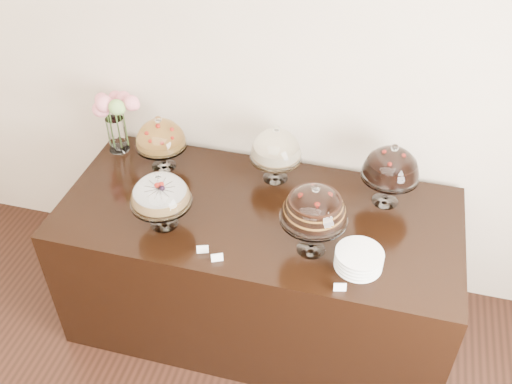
% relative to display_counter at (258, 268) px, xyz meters
% --- Properties ---
extents(wall_back, '(5.00, 0.04, 3.00)m').
position_rel_display_counter_xyz_m(wall_back, '(-0.16, 0.55, 1.05)').
color(wall_back, beige).
rests_on(wall_back, ground).
extents(display_counter, '(2.20, 1.00, 0.90)m').
position_rel_display_counter_xyz_m(display_counter, '(0.00, 0.00, 0.00)').
color(display_counter, black).
rests_on(display_counter, ground).
extents(cake_stand_sugar_sponge, '(0.32, 0.32, 0.35)m').
position_rel_display_counter_xyz_m(cake_stand_sugar_sponge, '(-0.46, -0.22, 0.67)').
color(cake_stand_sugar_sponge, white).
rests_on(cake_stand_sugar_sponge, display_counter).
extents(cake_stand_choco_layer, '(0.34, 0.34, 0.42)m').
position_rel_display_counter_xyz_m(cake_stand_choco_layer, '(0.33, -0.21, 0.74)').
color(cake_stand_choco_layer, white).
rests_on(cake_stand_choco_layer, display_counter).
extents(cake_stand_cheesecake, '(0.30, 0.30, 0.36)m').
position_rel_display_counter_xyz_m(cake_stand_cheesecake, '(0.02, 0.32, 0.67)').
color(cake_stand_cheesecake, white).
rests_on(cake_stand_cheesecake, display_counter).
extents(cake_stand_dark_choco, '(0.32, 0.32, 0.39)m').
position_rel_display_counter_xyz_m(cake_stand_dark_choco, '(0.66, 0.27, 0.70)').
color(cake_stand_dark_choco, white).
rests_on(cake_stand_dark_choco, display_counter).
extents(cake_stand_fruit_tart, '(0.31, 0.31, 0.35)m').
position_rel_display_counter_xyz_m(cake_stand_fruit_tart, '(-0.66, 0.26, 0.67)').
color(cake_stand_fruit_tart, white).
rests_on(cake_stand_fruit_tart, display_counter).
extents(flower_vase, '(0.32, 0.26, 0.41)m').
position_rel_display_counter_xyz_m(flower_vase, '(-0.99, 0.36, 0.71)').
color(flower_vase, white).
rests_on(flower_vase, display_counter).
extents(plate_stack, '(0.23, 0.23, 0.09)m').
position_rel_display_counter_xyz_m(plate_stack, '(0.58, -0.27, 0.50)').
color(plate_stack, white).
rests_on(plate_stack, display_counter).
extents(price_card_left, '(0.06, 0.03, 0.04)m').
position_rel_display_counter_xyz_m(price_card_left, '(-0.19, -0.37, 0.47)').
color(price_card_left, white).
rests_on(price_card_left, display_counter).
extents(price_card_right, '(0.06, 0.03, 0.04)m').
position_rel_display_counter_xyz_m(price_card_right, '(0.51, -0.44, 0.47)').
color(price_card_right, white).
rests_on(price_card_right, display_counter).
extents(price_card_extra, '(0.06, 0.04, 0.04)m').
position_rel_display_counter_xyz_m(price_card_extra, '(-0.11, -0.41, 0.47)').
color(price_card_extra, white).
rests_on(price_card_extra, display_counter).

